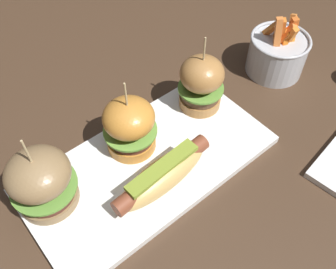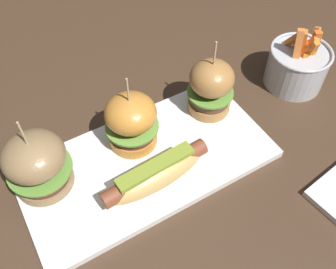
{
  "view_description": "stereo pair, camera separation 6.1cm",
  "coord_description": "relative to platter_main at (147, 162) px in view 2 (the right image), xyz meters",
  "views": [
    {
      "loc": [
        -0.2,
        -0.29,
        0.53
      ],
      "look_at": [
        0.04,
        0.0,
        0.05
      ],
      "focal_mm": 39.97,
      "sensor_mm": 36.0,
      "label": 1
    },
    {
      "loc": [
        -0.15,
        -0.33,
        0.53
      ],
      "look_at": [
        0.04,
        0.0,
        0.05
      ],
      "focal_mm": 39.97,
      "sensor_mm": 36.0,
      "label": 2
    }
  ],
  "objects": [
    {
      "name": "platter_main",
      "position": [
        0.0,
        0.0,
        0.0
      ],
      "size": [
        0.42,
        0.21,
        0.01
      ],
      "primitive_type": "cube",
      "color": "white",
      "rests_on": "ground"
    },
    {
      "name": "slider_right",
      "position": [
        0.16,
        0.04,
        0.06
      ],
      "size": [
        0.08,
        0.08,
        0.15
      ],
      "color": "#A8733D",
      "rests_on": "platter_main"
    },
    {
      "name": "slider_center",
      "position": [
        -0.0,
        0.05,
        0.06
      ],
      "size": [
        0.09,
        0.09,
        0.14
      ],
      "color": "orange",
      "rests_on": "platter_main"
    },
    {
      "name": "hot_dog",
      "position": [
        -0.01,
        -0.05,
        0.03
      ],
      "size": [
        0.18,
        0.06,
        0.05
      ],
      "color": "tan",
      "rests_on": "platter_main"
    },
    {
      "name": "slider_left",
      "position": [
        -0.16,
        0.04,
        0.06
      ],
      "size": [
        0.1,
        0.1,
        0.15
      ],
      "color": "olive",
      "rests_on": "platter_main"
    },
    {
      "name": "ground_plane",
      "position": [
        0.0,
        0.0,
        -0.01
      ],
      "size": [
        3.0,
        3.0,
        0.0
      ],
      "primitive_type": "plane",
      "color": "#422D1E"
    },
    {
      "name": "fries_bucket",
      "position": [
        0.35,
        0.03,
        0.04
      ],
      "size": [
        0.12,
        0.12,
        0.13
      ],
      "color": "#B7BABF",
      "rests_on": "ground"
    }
  ]
}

